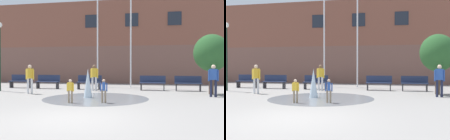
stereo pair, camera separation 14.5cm
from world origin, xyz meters
TOP-DOWN VIEW (x-y plane):
  - ground_plane at (0.00, 0.00)m, footprint 100.00×100.00m
  - library_building at (0.00, 17.71)m, footprint 36.00×6.05m
  - splash_fountain at (-0.72, 4.82)m, footprint 4.95×4.95m
  - park_bench_far_left at (-7.06, 9.37)m, footprint 1.60×0.44m
  - park_bench_left_of_flagpoles at (-4.96, 9.17)m, footprint 1.60×0.44m
  - park_bench_under_left_flagpole at (-2.10, 9.19)m, footprint 1.60×0.44m
  - park_bench_center at (1.98, 9.29)m, footprint 1.60×0.44m
  - park_bench_under_right_flagpole at (4.11, 9.24)m, footprint 1.60×0.44m
  - child_running at (-1.10, 3.00)m, footprint 0.31×0.18m
  - adult_watching at (-1.52, 8.29)m, footprint 0.50×0.37m
  - adult_in_red at (5.06, 6.39)m, footprint 0.50×0.33m
  - child_in_fountain at (0.24, 3.32)m, footprint 0.31×0.24m
  - adult_near_bench at (-4.54, 5.97)m, footprint 0.50×0.39m
  - flagpole_left at (-2.04, 11.25)m, footprint 0.80×0.10m
  - flagpole_right at (0.39, 11.25)m, footprint 0.80×0.10m
  - lamp_post_left_lane at (-7.11, 7.04)m, footprint 0.32×0.32m
  - street_tree_near_building at (5.17, 7.61)m, footprint 1.88×1.88m

SIDE VIEW (x-z plane):
  - ground_plane at x=0.00m, z-range 0.00..0.00m
  - splash_fountain at x=-0.72m, z-range -0.30..1.09m
  - park_bench_far_left at x=-7.06m, z-range 0.02..0.93m
  - park_bench_left_of_flagpoles at x=-4.96m, z-range 0.02..0.93m
  - park_bench_under_left_flagpole at x=-2.10m, z-range 0.02..0.93m
  - park_bench_center at x=1.98m, z-range 0.02..0.93m
  - park_bench_under_right_flagpole at x=4.11m, z-range 0.02..0.93m
  - child_running at x=-1.10m, z-range 0.09..1.07m
  - child_in_fountain at x=0.24m, z-range 0.09..1.07m
  - adult_watching at x=-1.52m, z-range 0.14..1.73m
  - adult_in_red at x=5.06m, z-range 0.14..1.73m
  - adult_near_bench at x=-4.54m, z-range 0.14..1.73m
  - street_tree_near_building at x=5.17m, z-range 0.60..3.82m
  - lamp_post_left_lane at x=-7.11m, z-range 0.61..4.78m
  - library_building at x=0.00m, z-range 0.00..7.14m
  - flagpole_left at x=-2.04m, z-range 0.25..8.23m
  - flagpole_right at x=0.39m, z-range 0.25..8.63m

